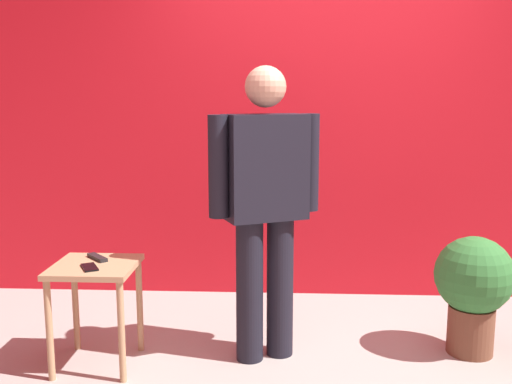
{
  "coord_description": "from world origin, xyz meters",
  "views": [
    {
      "loc": [
        -0.31,
        -2.72,
        1.47
      ],
      "look_at": [
        -0.47,
        0.55,
        0.92
      ],
      "focal_mm": 40.4,
      "sensor_mm": 36.0,
      "label": 1
    }
  ],
  "objects": [
    {
      "name": "back_wall_red",
      "position": [
        0.0,
        1.5,
        1.51
      ],
      "size": [
        5.42,
        0.12,
        3.02
      ],
      "primitive_type": "cube",
      "color": "red",
      "rests_on": "ground_plane"
    },
    {
      "name": "standing_person",
      "position": [
        -0.41,
        0.37,
        0.91
      ],
      "size": [
        0.63,
        0.38,
        1.63
      ],
      "color": "black",
      "rests_on": "ground_plane"
    },
    {
      "name": "side_table",
      "position": [
        -1.33,
        0.23,
        0.47
      ],
      "size": [
        0.44,
        0.44,
        0.58
      ],
      "color": "tan",
      "rests_on": "ground_plane"
    },
    {
      "name": "cell_phone",
      "position": [
        -1.33,
        0.15,
        0.58
      ],
      "size": [
        0.13,
        0.16,
        0.01
      ],
      "primitive_type": "cube",
      "rotation": [
        0.0,
        0.0,
        0.51
      ],
      "color": "black",
      "rests_on": "side_table"
    },
    {
      "name": "tv_remote",
      "position": [
        -1.34,
        0.32,
        0.59
      ],
      "size": [
        0.15,
        0.15,
        0.02
      ],
      "primitive_type": "cube",
      "rotation": [
        0.0,
        0.0,
        0.76
      ],
      "color": "black",
      "rests_on": "side_table"
    },
    {
      "name": "potted_plant",
      "position": [
        0.77,
        0.47,
        0.41
      ],
      "size": [
        0.44,
        0.44,
        0.69
      ],
      "color": "brown",
      "rests_on": "ground_plane"
    }
  ]
}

